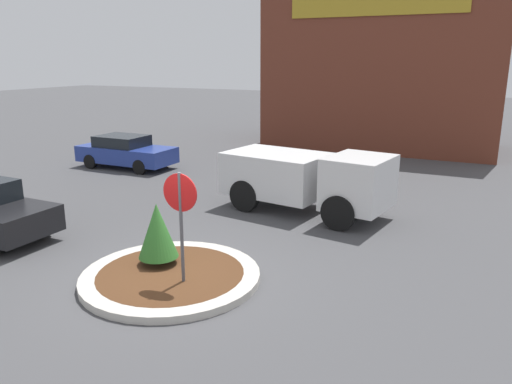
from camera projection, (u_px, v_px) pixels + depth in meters
The scene contains 7 objects.
ground_plane at pixel (171, 280), 10.68m from camera, with size 120.00×120.00×0.00m, color #474749.
traffic_island at pixel (171, 276), 10.66m from camera, with size 3.82×3.82×0.16m.
stop_sign at pixel (181, 209), 9.85m from camera, with size 0.77×0.07×2.45m.
island_shrub at pixel (157, 230), 10.93m from camera, with size 0.88×0.88×1.39m.
utility_truck at pixel (305, 178), 15.12m from camera, with size 5.34×2.79×1.92m.
storefront_building at pixel (385, 72), 26.14m from camera, with size 11.60×6.07×7.73m.
parked_sedan_blue at pixel (126, 152), 21.49m from camera, with size 4.24×1.83×1.39m.
Camera 1 is at (5.87, -8.09, 4.59)m, focal length 35.00 mm.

